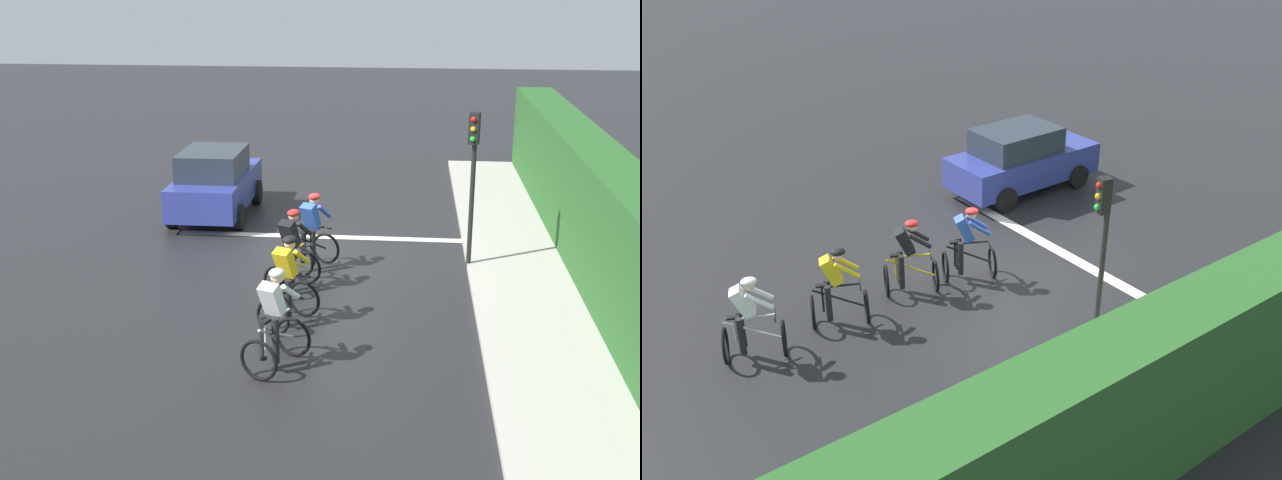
# 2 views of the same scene
# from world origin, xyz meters

# --- Properties ---
(ground_plane) EXTENTS (80.00, 80.00, 0.00)m
(ground_plane) POSITION_xyz_m (0.00, 0.00, 0.00)
(ground_plane) COLOR black
(sidewalk_kerb) EXTENTS (2.80, 23.99, 0.12)m
(sidewalk_kerb) POSITION_xyz_m (-4.66, 2.00, 0.06)
(sidewalk_kerb) COLOR #ADA89E
(sidewalk_kerb) RESTS_ON ground
(stone_wall_low) EXTENTS (0.44, 23.99, 0.42)m
(stone_wall_low) POSITION_xyz_m (-5.56, 2.00, 0.21)
(stone_wall_low) COLOR gray
(stone_wall_low) RESTS_ON ground
(hedge_wall) EXTENTS (1.10, 23.99, 2.55)m
(hedge_wall) POSITION_xyz_m (-5.86, 2.00, 1.28)
(hedge_wall) COLOR #265623
(hedge_wall) RESTS_ON ground
(road_marking_stop_line) EXTENTS (7.00, 0.30, 0.01)m
(road_marking_stop_line) POSITION_xyz_m (0.00, -1.44, 0.00)
(road_marking_stop_line) COLOR silver
(road_marking_stop_line) RESTS_ON ground
(cyclist_lead) EXTENTS (1.05, 1.26, 1.66)m
(cyclist_lead) POSITION_xyz_m (0.04, 5.77, 0.80)
(cyclist_lead) COLOR black
(cyclist_lead) RESTS_ON ground
(cyclist_second) EXTENTS (1.07, 1.26, 1.66)m
(cyclist_second) POSITION_xyz_m (0.09, 4.04, 0.80)
(cyclist_second) COLOR black
(cyclist_second) RESTS_ON ground
(cyclist_mid) EXTENTS (1.08, 1.27, 1.66)m
(cyclist_mid) POSITION_xyz_m (0.25, 2.30, 0.80)
(cyclist_mid) COLOR black
(cyclist_mid) RESTS_ON ground
(cyclist_fourth) EXTENTS (1.08, 1.27, 1.66)m
(cyclist_fourth) POSITION_xyz_m (-0.00, 1.00, 0.80)
(cyclist_fourth) COLOR black
(cyclist_fourth) RESTS_ON ground
(car_navy) EXTENTS (1.89, 4.10, 1.76)m
(car_navy) POSITION_xyz_m (2.96, -3.04, 0.87)
(car_navy) COLOR navy
(car_navy) RESTS_ON ground
(traffic_light_near_crossing) EXTENTS (0.25, 0.31, 3.34)m
(traffic_light_near_crossing) POSITION_xyz_m (-3.28, 0.57, 2.22)
(traffic_light_near_crossing) COLOR black
(traffic_light_near_crossing) RESTS_ON ground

